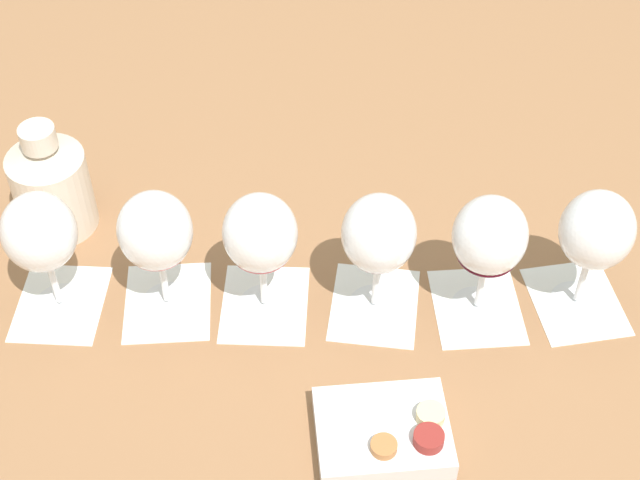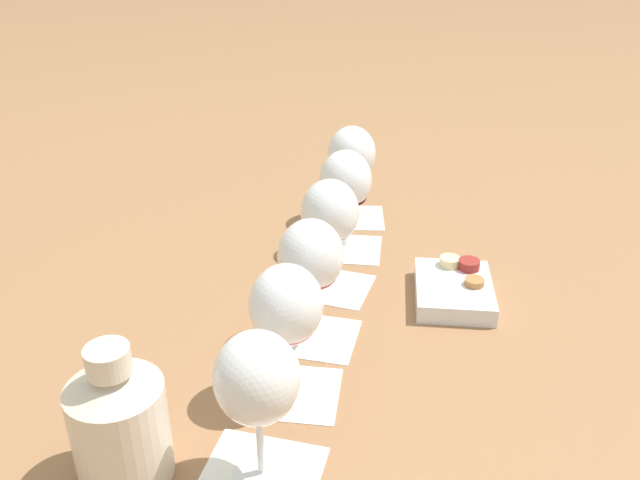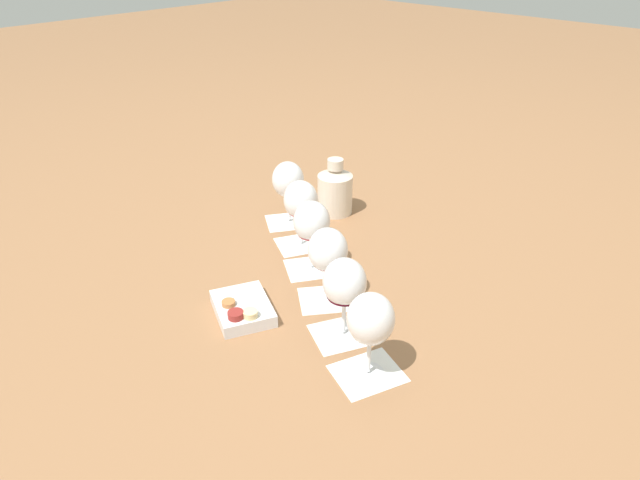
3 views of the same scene
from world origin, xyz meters
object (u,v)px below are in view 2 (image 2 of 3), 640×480
Objects in this scene: wine_glass_0 at (257,384)px; wine_glass_4 at (345,184)px; snack_dish at (454,289)px; wine_glass_2 at (311,261)px; wine_glass_5 at (352,158)px; wine_glass_1 at (286,311)px; wine_glass_3 at (330,217)px; ceramic_vase at (119,422)px.

wine_glass_4 is at bearing -31.27° from wine_glass_0.
wine_glass_4 is 0.24m from snack_dish.
wine_glass_2 is 0.37m from wine_glass_5.
wine_glass_0 is at bearing 150.34° from wine_glass_1.
wine_glass_3 is at bearing -31.70° from wine_glass_1.
wine_glass_3 reaches higher than ceramic_vase.
wine_glass_0 is at bearing 149.00° from wine_glass_3.
wine_glass_3 is 0.24m from wine_glass_5.
wine_glass_4 and wine_glass_5 have the same top height.
wine_glass_5 is at bearing -30.57° from wine_glass_1.
wine_glass_1 is 0.11m from wine_glass_2.
wine_glass_4 is (0.42, -0.25, 0.00)m from wine_glass_0.
wine_glass_0 reaches higher than ceramic_vase.
ceramic_vase is at bearing 122.03° from wine_glass_2.
wine_glass_4 is at bearing 26.36° from snack_dish.
wine_glass_0 is 1.09× the size of ceramic_vase.
wine_glass_0 is 0.24m from wine_glass_2.
wine_glass_2 is 1.00× the size of wine_glass_5.
wine_glass_1 is 0.98× the size of snack_dish.
wine_glass_1 is at bearing 148.18° from wine_glass_4.
wine_glass_3 is 0.21m from snack_dish.
wine_glass_3 is 1.00× the size of wine_glass_4.
snack_dish is at bearing -119.47° from wine_glass_3.
ceramic_vase is (-0.16, 0.25, -0.05)m from wine_glass_2.
wine_glass_0 is 1.00× the size of wine_glass_2.
wine_glass_3 is at bearing -49.89° from ceramic_vase.
wine_glass_2 is at bearing -31.00° from wine_glass_0.
wine_glass_0 is 1.00× the size of wine_glass_1.
wine_glass_4 is at bearing 153.30° from wine_glass_5.
wine_glass_5 reaches higher than ceramic_vase.
wine_glass_4 is at bearing -45.93° from ceramic_vase.
wine_glass_1 and wine_glass_2 have the same top height.
snack_dish is at bearing -153.64° from wine_glass_4.
wine_glass_0 and wine_glass_1 have the same top height.
wine_glass_2 is 1.09× the size of ceramic_vase.
wine_glass_3 is (0.11, -0.07, -0.00)m from wine_glass_2.
wine_glass_3 is (0.32, -0.19, -0.00)m from wine_glass_0.
wine_glass_3 is 1.00× the size of wine_glass_5.
snack_dish is (0.18, -0.48, -0.05)m from ceramic_vase.
wine_glass_5 is (0.21, -0.12, 0.00)m from wine_glass_3.
wine_glass_1 is 0.21m from ceramic_vase.
wine_glass_0 and wine_glass_2 have the same top height.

